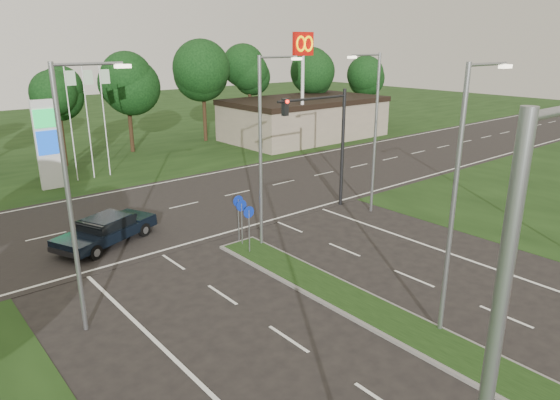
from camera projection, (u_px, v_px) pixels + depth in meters
verge_far at (29, 137)px, 52.56m from camera, size 160.00×50.00×0.02m
cross_road at (169, 209)px, 29.88m from camera, size 160.00×12.00×0.02m
median_kerb at (482, 367)px, 15.23m from camera, size 2.00×26.00×0.12m
commercial_building at (305, 119)px, 51.50m from camera, size 16.00×9.00×4.00m
streetlight_median_near at (458, 190)px, 15.79m from camera, size 2.53×0.22×9.00m
streetlight_median_far at (264, 143)px, 23.11m from camera, size 2.53×0.22×9.00m
streetlight_left_far at (74, 188)px, 15.96m from camera, size 2.53×0.22×9.00m
streetlight_right_far at (373, 126)px, 27.87m from camera, size 2.53×0.22×9.00m
traffic_signal at (327, 132)px, 28.48m from camera, size 5.10×0.42×7.00m
median_signs at (243, 214)px, 23.80m from camera, size 1.16×1.76×2.38m
gas_pylon at (50, 142)px, 33.22m from camera, size 5.80×1.26×8.00m
mcdonalds_sign at (303, 60)px, 44.30m from camera, size 2.20×0.47×10.40m
treeline_far at (69, 78)px, 39.53m from camera, size 6.00×6.00×9.90m
navy_sedan at (106, 230)px, 24.49m from camera, size 5.46×3.86×1.39m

